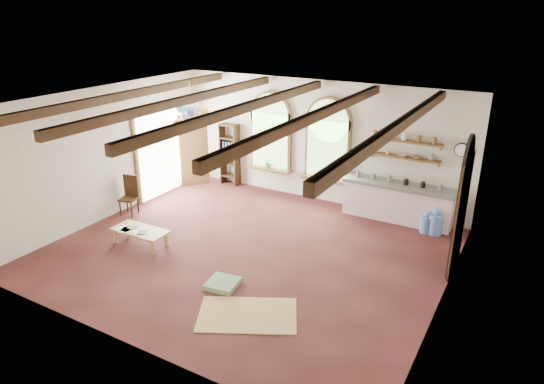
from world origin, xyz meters
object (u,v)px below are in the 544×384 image
Objects in this scene: kitchen_counter at (398,202)px; coffee_table at (140,231)px; balloon_cluster at (191,117)px; side_chair at (129,203)px.

kitchen_counter is 6.09m from coffee_table.
kitchen_counter is at bearing 18.06° from balloon_cluster.
side_chair reaches higher than kitchen_counter.
side_chair is at bearing -126.83° from balloon_cluster.
coffee_table is 1.10× the size of balloon_cluster.
coffee_table is at bearing -137.65° from kitchen_counter.
coffee_table is 1.29× the size of side_chair.
balloon_cluster reaches higher than kitchen_counter.
balloon_cluster is (-4.93, -1.61, 1.86)m from kitchen_counter.
side_chair is at bearing 142.33° from coffee_table.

